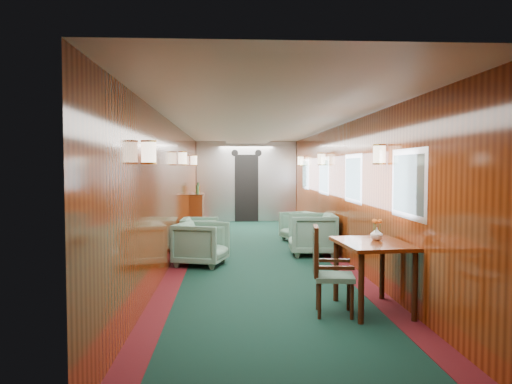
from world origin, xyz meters
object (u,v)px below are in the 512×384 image
dining_table (373,253)px  armchair_right_near (312,234)px  armchair_left_near (201,244)px  side_chair (326,267)px  credenza (197,212)px  armchair_left_far (200,234)px  armchair_right_far (300,226)px

dining_table → armchair_right_near: size_ratio=1.29×
armchair_left_near → side_chair: bearing=-135.1°
credenza → armchair_left_near: bearing=-85.5°
side_chair → armchair_right_near: size_ratio=1.15×
credenza → armchair_right_near: credenza is taller
dining_table → side_chair: size_ratio=1.12×
armchair_right_near → armchair_left_far: bearing=-104.0°
credenza → armchair_right_near: bearing=-57.2°
credenza → armchair_right_near: size_ratio=1.45×
side_chair → armchair_right_far: bearing=92.1°
credenza → armchair_right_far: size_ratio=1.74×
armchair_right_far → credenza: bearing=-150.5°
credenza → armchair_left_near: (0.35, -4.51, -0.13)m
armchair_right_near → armchair_right_far: armchair_right_near is taller
side_chair → armchair_left_far: size_ratio=1.38×
dining_table → armchair_left_near: 3.46m
credenza → armchair_left_near: 4.52m
armchair_left_near → armchair_left_far: armchair_left_near is taller
dining_table → credenza: bearing=104.2°
armchair_left_near → armchair_left_far: size_ratio=1.11×
armchair_left_near → armchair_right_near: armchair_right_near is taller
armchair_left_far → credenza: bearing=6.7°
side_chair → armchair_left_far: (-1.64, 4.35, -0.21)m
side_chair → credenza: credenza is taller
dining_table → armchair_left_near: (-2.09, 2.73, -0.30)m
side_chair → credenza: 7.60m
side_chair → armchair_left_far: bearing=117.9°
side_chair → armchair_left_near: (-1.53, 2.85, -0.17)m
credenza → armchair_right_far: bearing=-38.9°
dining_table → armchair_right_far: 5.34m
side_chair → armchair_right_far: 5.48m
dining_table → credenza: 7.64m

